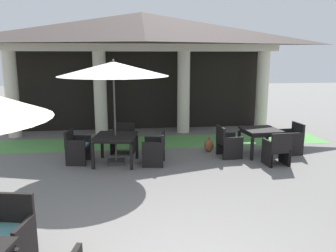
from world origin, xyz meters
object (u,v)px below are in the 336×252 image
patio_chair_near_foreground_west (77,147)px  patio_table_mid_left (261,132)px  patio_chair_mid_left_south (277,150)px  patio_chair_mid_right_north (6,235)px  terracotta_urn (209,145)px  patio_chair_mid_left_west (228,143)px  patio_table_near_foreground (116,139)px  patio_chair_mid_left_east (291,139)px  patio_chair_near_foreground_north (123,139)px  patio_chair_near_foreground_east (155,149)px  patio_umbrella_near_foreground (113,69)px

patio_chair_near_foreground_west → patio_table_mid_left: bearing=101.7°
patio_chair_mid_left_south → patio_chair_mid_right_north: size_ratio=0.95×
patio_table_mid_left → terracotta_urn: (-1.34, 0.50, -0.46)m
patio_chair_mid_left_west → patio_chair_mid_left_south: bearing=45.1°
patio_chair_mid_right_north → patio_chair_mid_left_south: bearing=-134.6°
patio_table_near_foreground → patio_table_mid_left: bearing=4.4°
patio_table_mid_left → patio_chair_mid_right_north: size_ratio=1.12×
patio_chair_mid_left_east → patio_chair_mid_left_west: size_ratio=1.02×
patio_chair_near_foreground_north → terracotta_urn: 2.49m
patio_chair_mid_right_north → terracotta_urn: (3.99, 5.06, -0.22)m
patio_chair_near_foreground_east → patio_table_mid_left: size_ratio=0.81×
patio_chair_near_foreground_north → terracotta_urn: patio_chair_near_foreground_north is taller
patio_table_near_foreground → patio_chair_mid_left_west: patio_chair_mid_left_west is taller
patio_chair_near_foreground_west → terracotta_urn: (3.65, 0.63, -0.23)m
patio_chair_near_foreground_west → patio_chair_mid_left_west: 4.04m
terracotta_urn → patio_table_near_foreground: bearing=-163.1°
patio_table_near_foreground → patio_chair_mid_left_south: size_ratio=1.36×
patio_chair_near_foreground_north → patio_table_mid_left: (3.81, -0.69, 0.25)m
patio_chair_mid_left_south → patio_chair_mid_right_north: 6.50m
patio_chair_near_foreground_west → patio_chair_near_foreground_north: size_ratio=1.00×
patio_chair_near_foreground_north → patio_chair_mid_left_south: bearing=167.4°
patio_chair_mid_left_east → patio_chair_mid_left_south: 1.34m
patio_chair_mid_left_west → patio_umbrella_near_foreground: bearing=-89.8°
patio_chair_mid_left_east → patio_chair_mid_left_west: bearing=90.0°
patio_table_near_foreground → patio_umbrella_near_foreground: bearing=86.4°
patio_chair_mid_left_west → patio_chair_mid_right_north: bearing=-48.6°
patio_chair_mid_left_east → patio_chair_mid_left_south: patio_chair_mid_left_east is taller
patio_chair_near_foreground_north → patio_chair_near_foreground_west: bearing=45.1°
patio_umbrella_near_foreground → patio_chair_near_foreground_west: bearing=169.8°
patio_chair_near_foreground_north → patio_chair_mid_left_west: patio_chair_mid_left_west is taller
patio_chair_near_foreground_west → patio_table_mid_left: size_ratio=0.84×
patio_chair_near_foreground_east → patio_chair_near_foreground_west: bearing=90.0°
terracotta_urn → patio_chair_near_foreground_west: bearing=-170.2°
patio_chair_mid_left_south → patio_table_mid_left: bearing=90.0°
patio_chair_near_foreground_north → patio_chair_mid_left_east: (4.76, -0.62, 0.00)m
patio_umbrella_near_foreground → patio_chair_mid_right_north: patio_umbrella_near_foreground is taller
patio_chair_mid_left_east → patio_chair_mid_right_north: 7.80m
patio_chair_near_foreground_east → terracotta_urn: (1.66, 0.99, -0.21)m
patio_table_mid_left → patio_chair_mid_left_east: size_ratio=1.17×
patio_chair_mid_left_west → patio_chair_mid_right_north: patio_chair_mid_right_north is taller
patio_table_near_foreground → patio_chair_mid_left_west: bearing=4.4°
patio_chair_near_foreground_north → patio_chair_mid_left_east: 4.80m
patio_umbrella_near_foreground → patio_chair_near_foreground_east: size_ratio=3.31×
patio_table_near_foreground → patio_chair_near_foreground_west: patio_chair_near_foreground_west is taller
patio_umbrella_near_foreground → patio_chair_near_foreground_north: bearing=79.8°
patio_table_mid_left → patio_chair_near_foreground_west: bearing=-178.5°
patio_table_near_foreground → terracotta_urn: size_ratio=2.64×
patio_chair_mid_left_west → patio_chair_near_foreground_north: bearing=-109.2°
patio_umbrella_near_foreground → patio_chair_mid_left_south: 4.58m
patio_umbrella_near_foreground → patio_chair_near_foreground_west: patio_umbrella_near_foreground is taller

